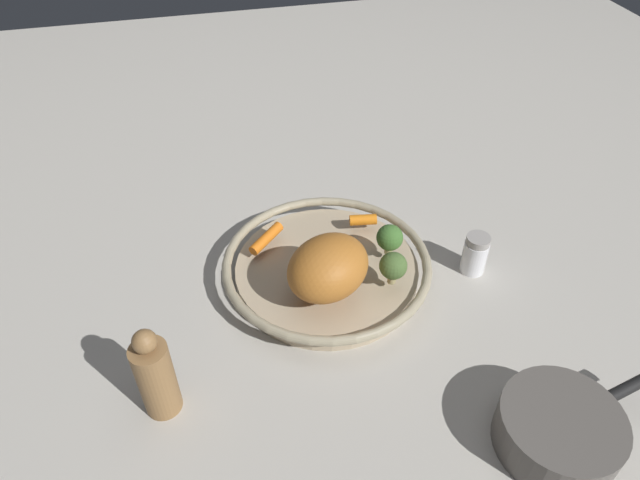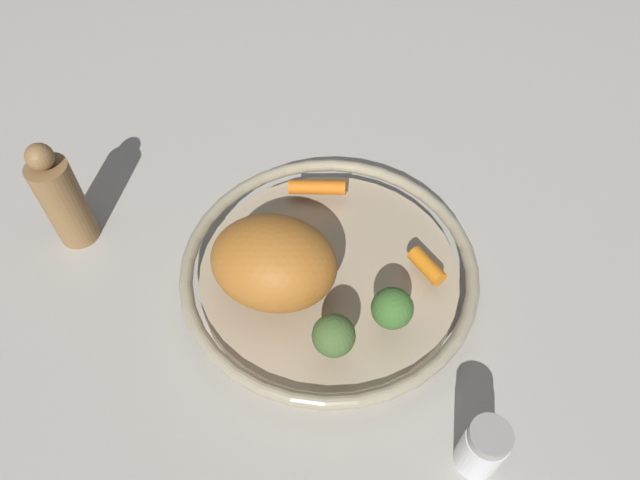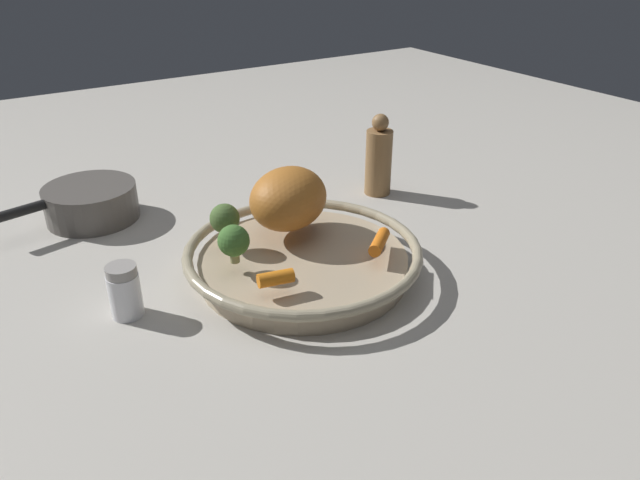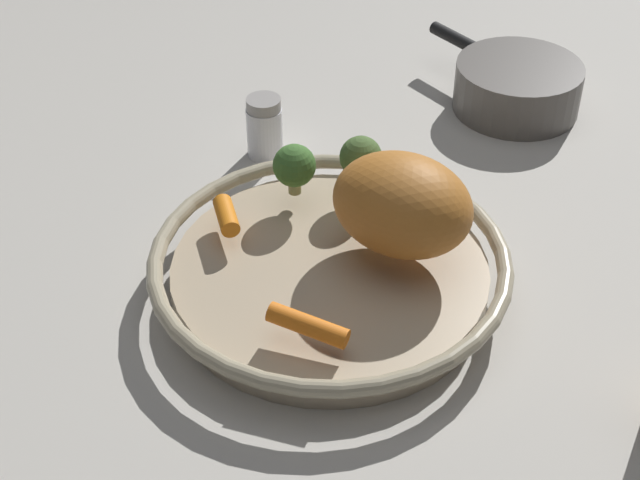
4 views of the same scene
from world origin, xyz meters
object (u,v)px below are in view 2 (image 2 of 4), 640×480
Objects in this scene: roast_chicken_piece at (274,262)px; pepper_mill at (62,199)px; salt_shaker at (483,448)px; baby_carrot_center at (427,266)px; broccoli_floret_edge at (334,336)px; broccoli_floret_small at (392,309)px; serving_bowl at (329,273)px; baby_carrot_left at (317,187)px.

roast_chicken_piece is 0.28m from pepper_mill.
salt_shaker is at bearing -83.50° from roast_chicken_piece.
broccoli_floret_edge reaches higher than baby_carrot_center.
broccoli_floret_small is (-0.08, -0.02, 0.02)m from baby_carrot_center.
serving_bowl is 4.82× the size of baby_carrot_left.
baby_carrot_left is at bearing 54.53° from serving_bowl.
broccoli_floret_edge is at bearing -95.12° from roast_chicken_piece.
broccoli_floret_small is 0.74× the size of salt_shaker.
broccoli_floret_small is (-0.01, -0.10, 0.05)m from serving_bowl.
broccoli_floret_small reaches higher than serving_bowl.
salt_shaker is (-0.04, -0.24, 0.01)m from serving_bowl.
pepper_mill reaches higher than salt_shaker.
pepper_mill is (-0.24, 0.18, 0.01)m from baby_carrot_left.
broccoli_floret_small is at bearing -110.89° from baby_carrot_left.
roast_chicken_piece reaches higher than baby_carrot_center.
baby_carrot_left is 0.20m from broccoli_floret_small.
roast_chicken_piece reaches higher than broccoli_floret_small.
broccoli_floret_edge is 0.17m from salt_shaker.
serving_bowl is at bearing 48.54° from broccoli_floret_edge.
pepper_mill is at bearing 125.27° from baby_carrot_center.
baby_carrot_center is 0.43m from pepper_mill.
broccoli_floret_small is 0.15m from salt_shaker.
baby_carrot_center is at bearing -87.34° from baby_carrot_left.
baby_carrot_center is 0.63× the size of salt_shaker.
serving_bowl is at bearing -125.47° from baby_carrot_left.
roast_chicken_piece is 1.84× the size of salt_shaker.
baby_carrot_center is at bearing -54.73° from pepper_mill.
serving_bowl is 7.39× the size of baby_carrot_center.
serving_bowl is 0.24m from salt_shaker.
pepper_mill is at bearing 114.08° from roast_chicken_piece.
pepper_mill is (-0.11, 0.25, -0.02)m from roast_chicken_piece.
roast_chicken_piece is at bearing 144.32° from baby_carrot_center.
roast_chicken_piece reaches higher than baby_carrot_left.
broccoli_floret_edge is at bearing 103.47° from salt_shaker.
roast_chicken_piece is at bearing 115.67° from broccoli_floret_small.
serving_bowl is 2.55× the size of roast_chicken_piece.
baby_carrot_left reaches higher than baby_carrot_center.
roast_chicken_piece is 0.26m from salt_shaker.
pepper_mill is (-0.10, 0.35, -0.01)m from broccoli_floret_edge.
broccoli_floret_small is at bearing -65.42° from pepper_mill.
pepper_mill reaches higher than baby_carrot_center.
salt_shaker is (-0.03, -0.14, -0.04)m from broccoli_floret_small.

